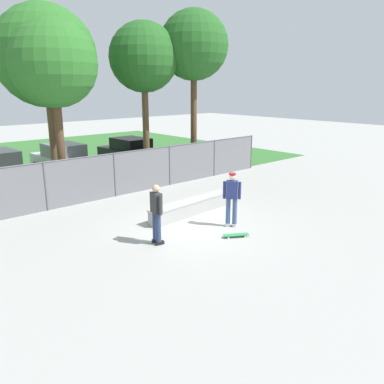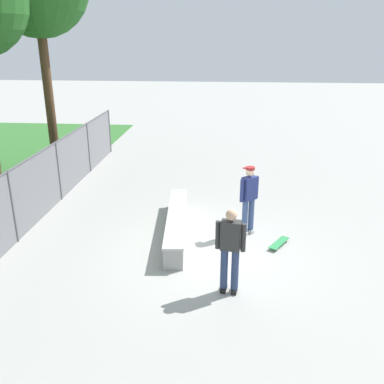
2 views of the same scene
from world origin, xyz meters
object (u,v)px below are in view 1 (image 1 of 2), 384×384
at_px(tree_mid, 144,58).
at_px(car_black, 130,152).
at_px(concrete_ledge, 192,207).
at_px(skateboard, 236,235).
at_px(tree_near_left, 53,64).
at_px(car_silver, 63,159).
at_px(tree_near_right, 45,57).
at_px(skateboarder, 232,197).
at_px(tree_far, 194,46).
at_px(bystander, 156,212).

distance_m(tree_mid, car_black, 5.87).
relative_size(concrete_ledge, skateboard, 4.90).
bearing_deg(tree_near_left, car_silver, 66.00).
bearing_deg(skateboard, concrete_ledge, 79.77).
bearing_deg(car_silver, concrete_ledge, -86.09).
bearing_deg(tree_near_right, concrete_ledge, -70.04).
relative_size(skateboarder, tree_near_right, 0.24).
bearing_deg(tree_far, skateboard, -123.79).
distance_m(tree_far, car_black, 7.03).
height_order(tree_mid, bystander, tree_mid).
xyz_separation_m(tree_near_right, car_black, (5.60, 2.67, -4.89)).
height_order(skateboard, tree_near_right, tree_near_right).
relative_size(skateboard, car_black, 0.18).
height_order(tree_near_right, tree_mid, tree_near_right).
distance_m(tree_far, bystander, 11.19).
bearing_deg(tree_mid, tree_far, -24.92).
bearing_deg(car_black, tree_mid, -106.72).
distance_m(tree_near_left, tree_near_right, 1.66).
xyz_separation_m(concrete_ledge, tree_far, (4.69, 5.10, 6.18)).
relative_size(tree_mid, car_black, 1.77).
relative_size(skateboarder, tree_near_left, 0.26).
bearing_deg(tree_mid, skateboard, -108.11).
distance_m(concrete_ledge, tree_near_left, 7.50).
bearing_deg(car_black, skateboard, -107.77).
bearing_deg(tree_near_right, tree_far, -10.52).
distance_m(tree_near_left, tree_far, 7.47).
bearing_deg(tree_near_left, bystander, -89.34).
bearing_deg(car_black, tree_near_left, -144.57).
relative_size(tree_near_left, car_silver, 1.65).
bearing_deg(skateboarder, car_black, 73.93).
height_order(skateboarder, skateboard, skateboarder).
bearing_deg(car_silver, tree_near_left, -114.00).
relative_size(concrete_ledge, tree_far, 0.47).
bearing_deg(tree_near_right, skateboard, -78.39).
height_order(car_silver, bystander, bystander).
bearing_deg(concrete_ledge, tree_far, 47.39).
distance_m(tree_far, car_silver, 8.88).
relative_size(tree_near_right, car_silver, 1.83).
bearing_deg(skateboarder, tree_near_left, 112.90).
bearing_deg(tree_near_left, car_black, 35.43).
bearing_deg(tree_near_left, skateboard, -73.39).
relative_size(concrete_ledge, car_silver, 0.90).
bearing_deg(concrete_ledge, skateboard, -100.23).
bearing_deg(car_silver, bystander, -100.36).
xyz_separation_m(skateboard, tree_near_left, (-2.22, 7.44, 5.27)).
bearing_deg(bystander, concrete_ledge, 27.82).
bearing_deg(skateboarder, tree_near_right, 106.56).
relative_size(tree_near_left, tree_near_right, 0.90).
bearing_deg(car_black, tree_far, -70.35).
bearing_deg(concrete_ledge, tree_mid, 68.73).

